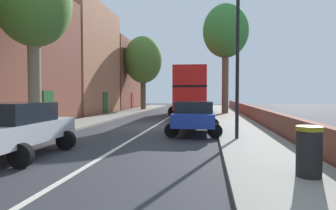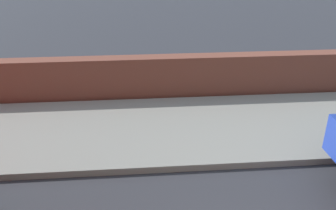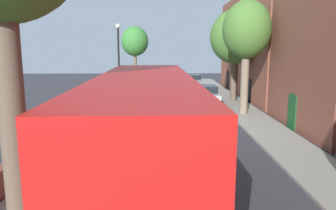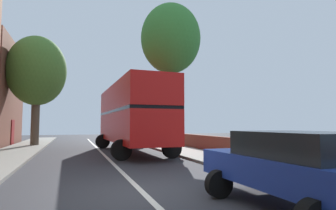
# 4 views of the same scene
# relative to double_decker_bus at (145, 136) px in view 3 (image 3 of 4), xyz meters

# --- Properties ---
(ground_plane) EXTENTS (84.00, 84.00, 0.00)m
(ground_plane) POSITION_rel_double_decker_bus_xyz_m (-1.70, -9.82, -2.35)
(ground_plane) COLOR #333338
(road_centre_line) EXTENTS (0.16, 54.00, 0.01)m
(road_centre_line) POSITION_rel_double_decker_bus_xyz_m (-1.70, -9.82, -2.35)
(road_centre_line) COLOR silver
(road_centre_line) RESTS_ON ground
(sidewalk_left) EXTENTS (2.60, 60.00, 0.12)m
(sidewalk_left) POSITION_rel_double_decker_bus_xyz_m (-6.60, -9.82, -2.29)
(sidewalk_left) COLOR gray
(sidewalk_left) RESTS_ON ground
(sidewalk_right) EXTENTS (2.60, 60.00, 0.12)m
(sidewalk_right) POSITION_rel_double_decker_bus_xyz_m (3.20, -9.82, -2.29)
(sidewalk_right) COLOR gray
(sidewalk_right) RESTS_ON ground
(terraced_houses_left) EXTENTS (4.07, 47.62, 10.27)m
(terraced_houses_left) POSITION_rel_double_decker_bus_xyz_m (-10.20, -10.06, 2.31)
(terraced_houses_left) COLOR brown
(terraced_houses_left) RESTS_ON ground
(boundary_wall_right) EXTENTS (0.36, 54.00, 1.00)m
(boundary_wall_right) POSITION_rel_double_decker_bus_xyz_m (4.75, -9.82, -1.85)
(boundary_wall_right) COLOR brown
(boundary_wall_right) RESTS_ON ground
(double_decker_bus) EXTENTS (3.72, 10.53, 4.06)m
(double_decker_bus) POSITION_rel_double_decker_bus_xyz_m (0.00, 0.00, 0.00)
(double_decker_bus) COLOR red
(double_decker_bus) RESTS_ON ground
(parked_car_blue_right_0) EXTENTS (2.54, 4.29, 1.56)m
(parked_car_blue_right_0) POSITION_rel_double_decker_bus_xyz_m (0.80, -12.28, -1.45)
(parked_car_blue_right_0) COLOR #1E389E
(parked_car_blue_right_0) RESTS_ON ground
(parked_car_grey_left_1) EXTENTS (2.48, 4.06, 1.58)m
(parked_car_grey_left_1) POSITION_rel_double_decker_bus_xyz_m (-4.20, -29.74, -1.45)
(parked_car_grey_left_1) COLOR slate
(parked_car_grey_left_1) RESTS_ON ground
(parked_car_silver_left_2) EXTENTS (2.48, 3.95, 1.64)m
(parked_car_silver_left_2) POSITION_rel_double_decker_bus_xyz_m (-4.20, -18.05, -1.42)
(parked_car_silver_left_2) COLOR #B7BABF
(parked_car_silver_left_2) RESTS_ON ground
(street_tree_left_0) EXTENTS (4.35, 4.35, 7.93)m
(street_tree_left_0) POSITION_rel_double_decker_bus_xyz_m (-6.81, -19.65, 3.32)
(street_tree_left_0) COLOR brown
(street_tree_left_0) RESTS_ON sidewalk_left
(street_tree_left_2) EXTENTS (3.36, 3.36, 7.92)m
(street_tree_left_2) POSITION_rel_double_decker_bus_xyz_m (-6.32, -13.95, 3.57)
(street_tree_left_2) COLOR #7A6B56
(street_tree_left_2) RESTS_ON sidewalk_left
(street_tree_right_3) EXTENTS (3.36, 3.36, 7.29)m
(street_tree_right_3) POSITION_rel_double_decker_bus_xyz_m (2.96, -32.09, 3.16)
(street_tree_right_3) COLOR brown
(street_tree_right_3) RESTS_ON sidewalk_right
(lamppost_right) EXTENTS (0.32, 0.32, 6.31)m
(lamppost_right) POSITION_rel_double_decker_bus_xyz_m (2.60, -14.20, 1.45)
(lamppost_right) COLOR black
(lamppost_right) RESTS_ON sidewalk_right
(litter_bin_right) EXTENTS (0.55, 0.55, 1.09)m
(litter_bin_right) POSITION_rel_double_decker_bus_xyz_m (3.60, -19.36, -1.68)
(litter_bin_right) COLOR black
(litter_bin_right) RESTS_ON sidewalk_right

